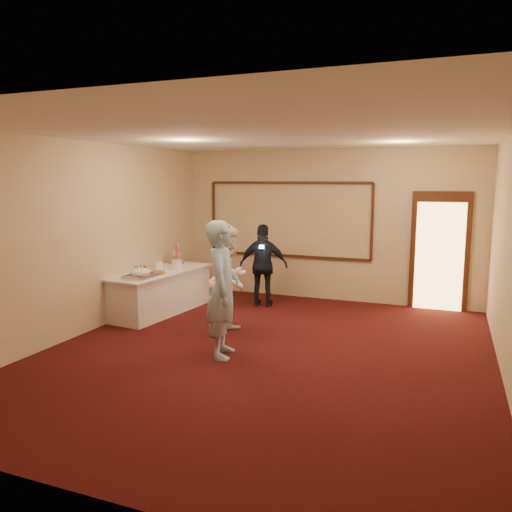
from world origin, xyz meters
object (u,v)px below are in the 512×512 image
Objects in this scene: buffet_table at (160,291)px; guest at (264,266)px; man at (223,289)px; plate_stack_b at (177,264)px; cupcake_stand at (176,255)px; woman at (230,280)px; plate_stack_a at (158,266)px; pavlova_tray at (140,274)px; tart at (158,273)px.

guest reaches higher than buffet_table.
buffet_table is 2.71m from man.
plate_stack_b is 0.13× the size of guest.
cupcake_stand is 2.36m from woman.
cupcake_stand is 0.77m from plate_stack_a.
plate_stack_a is at bearing 136.79° from buffet_table.
pavlova_tray is at bearing 40.26° from guest.
cupcake_stand is at bearing 94.19° from plate_stack_a.
plate_stack_a is at bearing 75.93° from woman.
plate_stack_b is 0.69× the size of tart.
pavlova_tray is at bearing -101.15° from tart.
plate_stack_b is 0.64m from tart.
pavlova_tray is 0.42m from tart.
tart is at bearing -62.11° from buffet_table.
plate_stack_b is 2.72m from man.
plate_stack_b reaches higher than buffet_table.
tart is at bearing -74.88° from cupcake_stand.
woman reaches higher than cupcake_stand.
plate_stack_a is 0.10× the size of man.
plate_stack_b is at bearing 66.07° from woman.
plate_stack_b is at bearing -58.94° from cupcake_stand.
tart is 0.18× the size of guest.
cupcake_stand is 2.44× the size of plate_stack_a.
plate_stack_b is 0.11× the size of man.
man reaches higher than plate_stack_b.
woman is (1.83, -1.49, -0.08)m from cupcake_stand.
buffet_table is at bearing -43.21° from plate_stack_a.
cupcake_stand reaches higher than buffet_table.
plate_stack_a is 1.98m from guest.
man is 1.09m from woman.
plate_stack_b is (0.27, 0.22, 0.00)m from plate_stack_a.
buffet_table is at bearing 33.90° from man.
cupcake_stand is 1.58× the size of tart.
man is 2.84m from guest.
plate_stack_b is (0.09, 1.04, -0.00)m from pavlova_tray.
guest reaches higher than plate_stack_a.
guest is at bearing 51.30° from pavlova_tray.
pavlova_tray is 1.25× the size of cupcake_stand.
cupcake_stand is (-0.24, 1.58, 0.08)m from pavlova_tray.
cupcake_stand is 3.33m from man.
cupcake_stand is 1.22m from tart.
woman reaches higher than plate_stack_a.
tart is 2.03m from guest.
plate_stack_b is at bearing 38.92° from plate_stack_a.
man reaches higher than guest.
buffet_table is 1.99m from guest.
guest is (1.60, 1.12, 0.40)m from buffet_table.
woman reaches higher than pavlova_tray.
pavlova_tray is 0.85m from plate_stack_a.
man is at bearing -48.88° from cupcake_stand.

